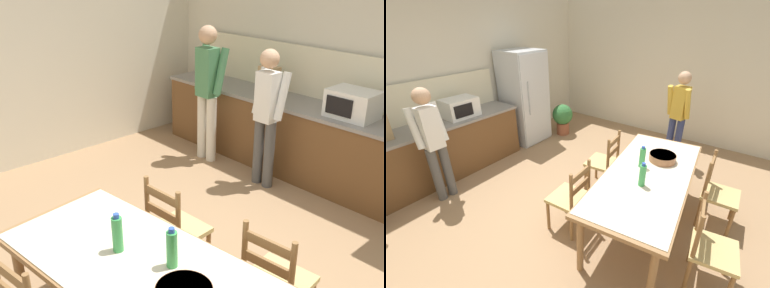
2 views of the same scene
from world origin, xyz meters
TOP-DOWN VIEW (x-y plane):
  - ground_plane at (0.00, 0.00)m, footprint 8.32×8.32m
  - wall_back at (0.00, 2.66)m, footprint 6.52×0.12m
  - wall_right at (3.26, 0.00)m, footprint 0.12×5.20m
  - kitchen_counter at (-1.02, 2.23)m, footprint 3.59×0.66m
  - refrigerator at (1.24, 2.19)m, footprint 0.74×0.73m
  - microwave at (-0.11, 2.21)m, footprint 0.50×0.39m
  - dining_table at (0.30, -0.82)m, footprint 2.19×1.15m
  - bottle_near_centre at (0.04, -0.86)m, footprint 0.07×0.07m
  - bottle_off_centre at (0.39, -0.70)m, footprint 0.07×0.07m
  - serving_bowl at (0.68, -0.85)m, footprint 0.32×0.32m
  - chair_side_near_right at (0.86, -1.51)m, footprint 0.44×0.42m
  - chair_side_near_left at (-0.08, -1.62)m, footprint 0.48×0.46m
  - chair_side_far_right at (0.68, -0.03)m, footprint 0.46×0.44m
  - chair_side_far_left at (-0.26, -0.14)m, footprint 0.44×0.42m
  - person_at_counter at (-0.84, 1.69)m, footprint 0.40×0.28m
  - person_by_table at (2.19, -0.56)m, footprint 0.32×0.43m
  - potted_plant at (1.89, 1.76)m, footprint 0.44×0.44m

SIDE VIEW (x-z plane):
  - ground_plane at x=0.00m, z-range 0.00..0.00m
  - potted_plant at x=1.89m, z-range 0.05..0.72m
  - chair_side_near_right at x=0.86m, z-range -0.01..0.90m
  - chair_side_near_left at x=-0.08m, z-range -0.01..0.90m
  - chair_side_far_right at x=0.68m, z-range -0.01..0.90m
  - chair_side_far_left at x=-0.26m, z-range -0.01..0.90m
  - kitchen_counter at x=-1.02m, z-range 0.00..0.90m
  - dining_table at x=0.30m, z-range 0.30..1.05m
  - serving_bowl at x=0.68m, z-range 0.76..0.85m
  - bottle_near_centre at x=0.04m, z-range 0.74..1.01m
  - bottle_off_centre at x=0.39m, z-range 0.74..1.01m
  - person_by_table at x=2.19m, z-range 0.10..1.68m
  - person_at_counter at x=-0.84m, z-range 0.10..1.70m
  - refrigerator at x=1.24m, z-range 0.00..1.81m
  - microwave at x=-0.11m, z-range 0.90..1.20m
  - wall_back at x=0.00m, z-range 0.00..2.90m
  - wall_right at x=3.26m, z-range 0.00..2.90m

